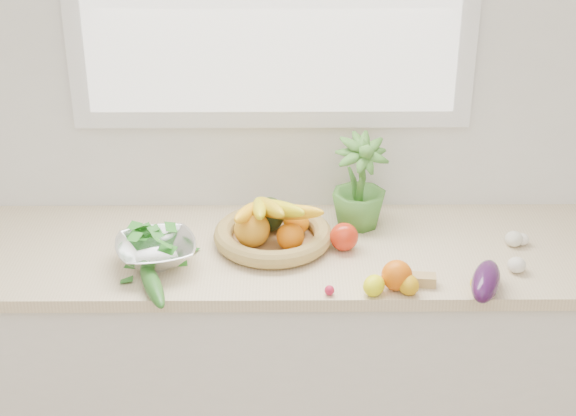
{
  "coord_description": "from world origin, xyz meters",
  "views": [
    {
      "loc": [
        0.03,
        -0.49,
        2.27
      ],
      "look_at": [
        0.05,
        1.93,
        1.05
      ],
      "focal_mm": 55.0,
      "sensor_mm": 36.0,
      "label": 1
    }
  ],
  "objects_px": {
    "eggplant": "(486,281)",
    "colander_with_spinach": "(156,247)",
    "apple": "(344,237)",
    "potted_herb": "(360,184)",
    "cucumber": "(152,283)",
    "fruit_basket": "(272,229)"
  },
  "relations": [
    {
      "from": "apple",
      "to": "colander_with_spinach",
      "type": "relative_size",
      "value": 0.3
    },
    {
      "from": "eggplant",
      "to": "colander_with_spinach",
      "type": "xyz_separation_m",
      "value": [
        -0.97,
        0.17,
        0.02
      ]
    },
    {
      "from": "eggplant",
      "to": "fruit_basket",
      "type": "xyz_separation_m",
      "value": [
        -0.62,
        0.3,
        0.01
      ]
    },
    {
      "from": "cucumber",
      "to": "colander_with_spinach",
      "type": "height_order",
      "value": "colander_with_spinach"
    },
    {
      "from": "apple",
      "to": "potted_herb",
      "type": "relative_size",
      "value": 0.28
    },
    {
      "from": "apple",
      "to": "colander_with_spinach",
      "type": "height_order",
      "value": "colander_with_spinach"
    },
    {
      "from": "apple",
      "to": "potted_herb",
      "type": "height_order",
      "value": "potted_herb"
    },
    {
      "from": "apple",
      "to": "potted_herb",
      "type": "distance_m",
      "value": 0.21
    },
    {
      "from": "eggplant",
      "to": "colander_with_spinach",
      "type": "distance_m",
      "value": 0.99
    },
    {
      "from": "cucumber",
      "to": "potted_herb",
      "type": "distance_m",
      "value": 0.76
    },
    {
      "from": "eggplant",
      "to": "colander_with_spinach",
      "type": "bearing_deg",
      "value": 170.06
    },
    {
      "from": "cucumber",
      "to": "eggplant",
      "type": "bearing_deg",
      "value": -1.23
    },
    {
      "from": "cucumber",
      "to": "fruit_basket",
      "type": "distance_m",
      "value": 0.45
    },
    {
      "from": "eggplant",
      "to": "cucumber",
      "type": "xyz_separation_m",
      "value": [
        -0.96,
        0.02,
        -0.02
      ]
    },
    {
      "from": "potted_herb",
      "to": "colander_with_spinach",
      "type": "height_order",
      "value": "potted_herb"
    },
    {
      "from": "cucumber",
      "to": "potted_herb",
      "type": "xyz_separation_m",
      "value": [
        0.63,
        0.41,
        0.12
      ]
    },
    {
      "from": "fruit_basket",
      "to": "eggplant",
      "type": "bearing_deg",
      "value": -25.85
    },
    {
      "from": "cucumber",
      "to": "potted_herb",
      "type": "height_order",
      "value": "potted_herb"
    },
    {
      "from": "colander_with_spinach",
      "to": "apple",
      "type": "bearing_deg",
      "value": 9.09
    },
    {
      "from": "apple",
      "to": "eggplant",
      "type": "bearing_deg",
      "value": -33.8
    },
    {
      "from": "eggplant",
      "to": "fruit_basket",
      "type": "height_order",
      "value": "fruit_basket"
    },
    {
      "from": "apple",
      "to": "potted_herb",
      "type": "bearing_deg",
      "value": 70.97
    }
  ]
}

